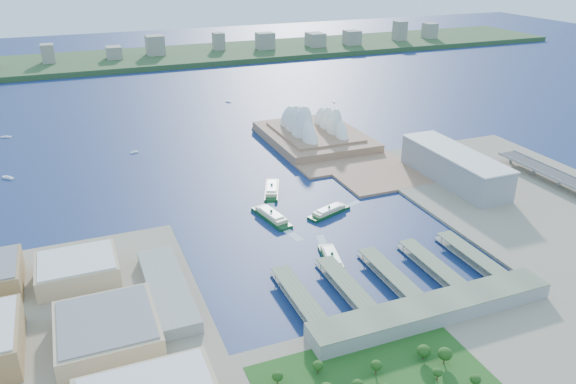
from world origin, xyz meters
name	(u,v)px	position (x,y,z in m)	size (l,w,h in m)	color
ground	(335,243)	(0.00, 0.00, 0.00)	(3000.00, 3000.00, 0.00)	#0E1941
east_land	(567,221)	(240.00, -50.00, 1.50)	(240.00, 500.00, 3.00)	gray
peninsula	(322,144)	(107.50, 260.00, 1.50)	(135.00, 220.00, 3.00)	#936B50
far_shore	(156,58)	(0.00, 980.00, 6.00)	(2200.00, 260.00, 12.00)	#2D4926
opera_house	(315,120)	(105.00, 280.00, 32.00)	(134.00, 180.00, 58.00)	white
toaster_building	(454,167)	(195.00, 80.00, 20.50)	(45.00, 155.00, 35.00)	gray
west_buildings	(53,335)	(-250.00, -70.00, 16.50)	(200.00, 280.00, 27.00)	#97774B
ferry_wharves	(389,275)	(14.00, -75.00, 4.65)	(184.00, 90.00, 9.30)	#5B674E
terminal_building	(433,310)	(15.00, -135.00, 9.00)	(200.00, 28.00, 12.00)	gray
park	(384,383)	(-60.00, -190.00, 11.00)	(150.00, 110.00, 16.00)	#194714
far_skyline	(156,45)	(0.00, 960.00, 39.50)	(1900.00, 140.00, 55.00)	gray
ferry_a	(271,214)	(-38.96, 69.68, 5.59)	(15.06, 59.15, 11.18)	#0E3917
ferry_b	(272,188)	(-14.43, 134.28, 5.59)	(15.06, 59.17, 11.19)	#0E3917
ferry_c	(332,257)	(-18.45, -30.93, 5.25)	(14.13, 55.49, 10.49)	#0E3917
ferry_d	(329,210)	(21.65, 58.40, 4.93)	(13.26, 52.10, 9.85)	#0E3917
boat_a	(8,177)	(-297.51, 291.73, 1.53)	(3.96, 15.82, 3.05)	white
boat_b	(134,152)	(-142.35, 327.07, 1.30)	(3.37, 9.63, 2.60)	white
boat_c	(334,102)	(226.97, 464.48, 1.25)	(3.25, 11.14, 2.51)	white
boat_d	(6,137)	(-308.24, 465.35, 1.24)	(3.21, 14.68, 2.48)	white
boat_e	(228,101)	(51.24, 535.23, 1.36)	(3.53, 11.10, 2.72)	white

